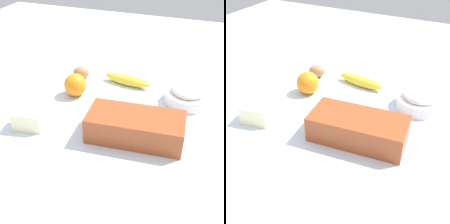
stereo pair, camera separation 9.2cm
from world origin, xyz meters
TOP-DOWN VIEW (x-y plane):
  - ground_plane at (0.00, 0.00)m, footprint 2.40×2.40m
  - loaf_pan at (0.09, -0.05)m, footprint 0.29×0.16m
  - flour_bowl at (0.21, 0.20)m, footprint 0.15×0.15m
  - banana at (-0.03, 0.26)m, footprint 0.19×0.07m
  - orange_fruit at (-0.18, 0.12)m, footprint 0.08×0.08m
  - butter_block at (-0.23, -0.11)m, footprint 0.10×0.08m
  - egg_near_butter at (-0.22, 0.24)m, footprint 0.08×0.06m

SIDE VIEW (x-z plane):
  - ground_plane at x=0.00m, z-range -0.02..0.00m
  - banana at x=-0.03m, z-range 0.00..0.04m
  - egg_near_butter at x=-0.22m, z-range 0.00..0.05m
  - butter_block at x=-0.23m, z-range 0.00..0.06m
  - flour_bowl at x=0.21m, z-range 0.00..0.07m
  - orange_fruit at x=-0.18m, z-range 0.00..0.08m
  - loaf_pan at x=0.09m, z-range 0.00..0.08m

